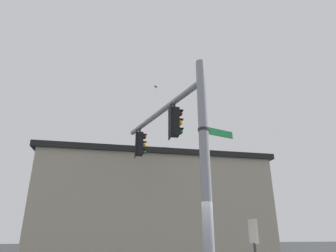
{
  "coord_description": "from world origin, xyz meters",
  "views": [
    {
      "loc": [
        7.56,
        -2.42,
        1.75
      ],
      "look_at": [
        -2.04,
        -0.71,
        5.41
      ],
      "focal_mm": 30.0,
      "sensor_mm": 36.0,
      "label": 1
    }
  ],
  "objects_px": {
    "traffic_light_mid_inner": "(140,144)",
    "bird_flying": "(156,87)",
    "historical_marker": "(254,243)",
    "street_name_sign": "(211,131)",
    "traffic_light_nearest_pole": "(175,122)"
  },
  "relations": [
    {
      "from": "traffic_light_mid_inner",
      "to": "bird_flying",
      "type": "height_order",
      "value": "bird_flying"
    },
    {
      "from": "historical_marker",
      "to": "traffic_light_mid_inner",
      "type": "bearing_deg",
      "value": -128.81
    },
    {
      "from": "bird_flying",
      "to": "historical_marker",
      "type": "distance_m",
      "value": 10.3
    },
    {
      "from": "bird_flying",
      "to": "traffic_light_mid_inner",
      "type": "bearing_deg",
      "value": -21.32
    },
    {
      "from": "traffic_light_mid_inner",
      "to": "historical_marker",
      "type": "relative_size",
      "value": 0.62
    },
    {
      "from": "street_name_sign",
      "to": "historical_marker",
      "type": "xyz_separation_m",
      "value": [
        -1.52,
        1.8,
        -3.18
      ]
    },
    {
      "from": "historical_marker",
      "to": "traffic_light_nearest_pole",
      "type": "bearing_deg",
      "value": -89.41
    },
    {
      "from": "street_name_sign",
      "to": "historical_marker",
      "type": "bearing_deg",
      "value": 130.33
    },
    {
      "from": "traffic_light_mid_inner",
      "to": "street_name_sign",
      "type": "xyz_separation_m",
      "value": [
        4.42,
        1.8,
        -0.82
      ]
    },
    {
      "from": "street_name_sign",
      "to": "historical_marker",
      "type": "relative_size",
      "value": 0.58
    },
    {
      "from": "street_name_sign",
      "to": "historical_marker",
      "type": "distance_m",
      "value": 3.96
    },
    {
      "from": "traffic_light_mid_inner",
      "to": "historical_marker",
      "type": "xyz_separation_m",
      "value": [
        2.9,
        3.6,
        -4.01
      ]
    },
    {
      "from": "traffic_light_nearest_pole",
      "to": "historical_marker",
      "type": "xyz_separation_m",
      "value": [
        -0.03,
        2.58,
        -4.01
      ]
    },
    {
      "from": "historical_marker",
      "to": "street_name_sign",
      "type": "bearing_deg",
      "value": -49.67
    },
    {
      "from": "street_name_sign",
      "to": "bird_flying",
      "type": "xyz_separation_m",
      "value": [
        -6.95,
        -0.82,
        5.17
      ]
    }
  ]
}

